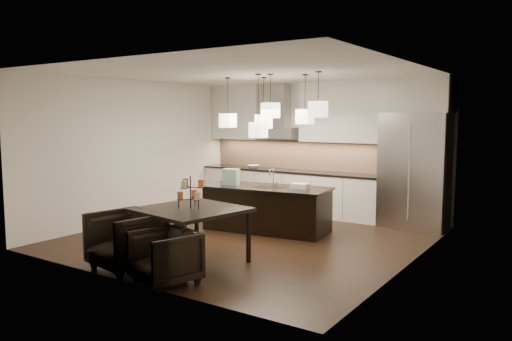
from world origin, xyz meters
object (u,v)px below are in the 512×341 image
Objects in this scene: refrigerator at (415,171)px; armchair_left at (126,240)px; dining_table at (191,235)px; armchair_right at (165,257)px; island_body at (267,210)px.

refrigerator is 5.42m from armchair_left.
refrigerator is 4.54m from dining_table.
dining_table is 1.78× the size of armchair_right.
island_body is at bearing 104.27° from dining_table.
dining_table is 0.90m from armchair_left.
dining_table is 0.92m from armchair_right.
refrigerator reaches higher than island_body.
island_body reaches higher than armchair_right.
dining_table is 1.51× the size of armchair_left.
refrigerator is at bearing 31.69° from island_body.
island_body is 3.02m from armchair_left.
armchair_left reaches higher than armchair_right.
armchair_left is (-0.38, -2.99, 0.01)m from island_body.
island_body is 1.68× the size of dining_table.
refrigerator reaches higher than dining_table.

